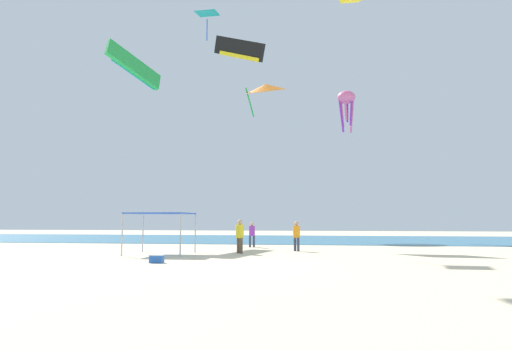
% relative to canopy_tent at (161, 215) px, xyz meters
% --- Properties ---
extents(ground, '(110.00, 110.00, 0.10)m').
position_rel_canopy_tent_xyz_m(ground, '(5.05, -5.61, -2.16)').
color(ground, beige).
extents(ocean_strip, '(110.00, 18.45, 0.03)m').
position_rel_canopy_tent_xyz_m(ocean_strip, '(5.05, 18.46, -2.09)').
color(ocean_strip, teal).
rests_on(ocean_strip, ground).
extents(canopy_tent, '(3.20, 2.74, 2.22)m').
position_rel_canopy_tent_xyz_m(canopy_tent, '(0.00, 0.00, 0.00)').
color(canopy_tent, '#B2B2B7').
rests_on(canopy_tent, ground).
extents(person_near_tent, '(0.40, 0.40, 1.68)m').
position_rel_canopy_tent_xyz_m(person_near_tent, '(4.07, 6.38, -1.12)').
color(person_near_tent, '#33384C').
rests_on(person_near_tent, ground).
extents(person_leftmost, '(0.42, 0.42, 1.75)m').
position_rel_canopy_tent_xyz_m(person_leftmost, '(7.23, 3.14, -1.08)').
color(person_leftmost, '#33384C').
rests_on(person_leftmost, ground).
extents(person_central, '(0.44, 0.44, 1.86)m').
position_rel_canopy_tent_xyz_m(person_central, '(4.20, 0.98, -1.02)').
color(person_central, brown).
rests_on(person_central, ground).
extents(cooler_box, '(0.57, 0.37, 0.35)m').
position_rel_canopy_tent_xyz_m(cooler_box, '(1.57, -4.54, -1.93)').
color(cooler_box, blue).
rests_on(cooler_box, ground).
extents(kite_parafoil_green, '(3.42, 5.43, 3.63)m').
position_rel_canopy_tent_xyz_m(kite_parafoil_green, '(-7.72, 12.89, 13.60)').
color(kite_parafoil_green, green).
extents(kite_diamond_teal, '(1.75, 1.72, 2.46)m').
position_rel_canopy_tent_xyz_m(kite_diamond_teal, '(-0.06, 9.46, 16.19)').
color(kite_diamond_teal, teal).
extents(kite_octopus_pink, '(2.12, 2.12, 4.20)m').
position_rel_canopy_tent_xyz_m(kite_octopus_pink, '(11.56, 19.70, 11.66)').
color(kite_octopus_pink, pink).
extents(kite_delta_orange, '(5.34, 5.36, 3.85)m').
position_rel_canopy_tent_xyz_m(kite_delta_orange, '(3.26, 21.85, 13.92)').
color(kite_delta_orange, orange).
extents(kite_parafoil_black, '(5.06, 2.51, 3.29)m').
position_rel_canopy_tent_xyz_m(kite_parafoil_black, '(1.76, 13.80, 15.01)').
color(kite_parafoil_black, black).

